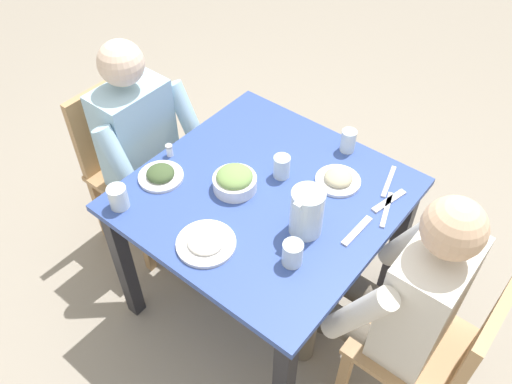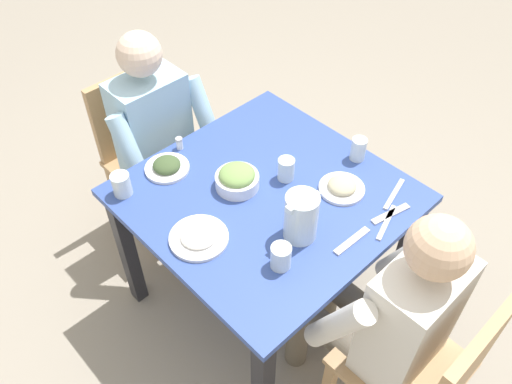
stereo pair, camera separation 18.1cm
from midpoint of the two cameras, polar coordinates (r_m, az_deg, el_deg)
name	(u,v)px [view 1 (the left image)]	position (r m, az deg, el deg)	size (l,w,h in m)	color
ground_plane	(263,297)	(2.60, -1.25, -11.50)	(8.00, 8.00, 0.00)	gray
dining_table	(265,211)	(2.10, -1.52, -2.25)	(0.97, 0.97, 0.74)	#334C99
chair_near	(440,350)	(1.99, 16.97, -16.35)	(0.40, 0.40, 0.86)	tan
chair_far	(127,159)	(2.63, -15.83, 3.44)	(0.40, 0.40, 0.86)	tan
diner_near	(396,296)	(1.89, 12.42, -11.20)	(0.48, 0.53, 1.16)	silver
diner_far	(152,154)	(2.41, -13.45, 4.00)	(0.48, 0.53, 1.16)	#9EC6E0
water_pitcher	(307,212)	(1.82, 2.79, -2.32)	(0.16, 0.12, 0.19)	silver
salad_bowl	(235,180)	(2.01, -4.92, 1.16)	(0.17, 0.17, 0.09)	white
plate_yoghurt	(206,242)	(1.85, -8.30, -5.60)	(0.21, 0.21, 0.04)	white
plate_beans	(338,179)	(2.06, 6.52, 1.31)	(0.18, 0.18, 0.05)	white
plate_dolmas	(161,175)	(2.12, -12.83, 1.75)	(0.18, 0.18, 0.05)	white
water_glass_center	(118,197)	(2.03, -17.36, -0.68)	(0.07, 0.07, 0.09)	silver
water_glass_by_pitcher	(348,141)	(2.19, 7.75, 5.49)	(0.06, 0.06, 0.10)	silver
water_glass_far_left	(282,167)	(2.05, 0.32, 2.68)	(0.07, 0.07, 0.09)	silver
water_glass_near_left	(293,253)	(1.76, 1.08, -6.89)	(0.07, 0.07, 0.09)	silver
salt_shaker	(169,150)	(2.20, -11.80, 4.40)	(0.03, 0.03, 0.05)	white
fork_near	(357,231)	(1.90, 8.34, -4.36)	(0.17, 0.03, 0.01)	silver
knife_near	(389,181)	(2.10, 11.97, 1.02)	(0.18, 0.02, 0.01)	silver
fork_far	(389,201)	(2.02, 11.91, -1.08)	(0.17, 0.03, 0.01)	silver
knife_far	(386,210)	(1.99, 11.60, -2.03)	(0.18, 0.02, 0.01)	silver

